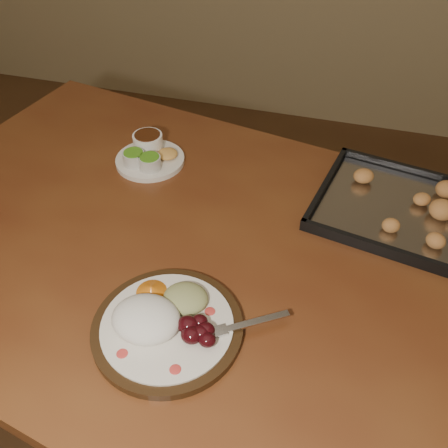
% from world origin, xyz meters
% --- Properties ---
extents(dining_table, '(1.65, 1.17, 0.75)m').
position_xyz_m(dining_table, '(0.20, 0.15, 0.65)').
color(dining_table, brown).
rests_on(dining_table, ground).
extents(dinner_plate, '(0.33, 0.26, 0.06)m').
position_xyz_m(dinner_plate, '(0.16, -0.05, 0.77)').
color(dinner_plate, black).
rests_on(dinner_plate, dining_table).
extents(condiment_saucer, '(0.17, 0.17, 0.06)m').
position_xyz_m(condiment_saucer, '(-0.05, 0.40, 0.77)').
color(condiment_saucer, silver).
rests_on(condiment_saucer, dining_table).
extents(baking_tray, '(0.45, 0.37, 0.04)m').
position_xyz_m(baking_tray, '(0.57, 0.36, 0.76)').
color(baking_tray, black).
rests_on(baking_tray, dining_table).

